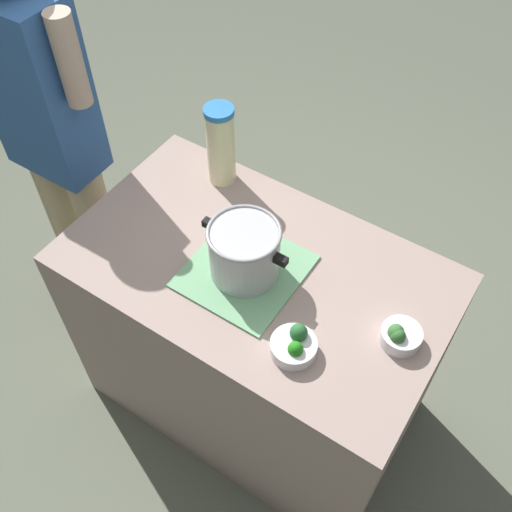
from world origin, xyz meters
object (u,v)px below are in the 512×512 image
object	(u,v)px
lemonade_pitcher	(221,145)
person_cook	(54,139)
cooking_pot	(244,251)
broccoli_bowl_front	(294,345)
broccoli_bowl_center	(400,336)

from	to	relation	value
lemonade_pitcher	person_cook	xyz separation A→B (m)	(0.60, 0.20, -0.11)
lemonade_pitcher	cooking_pot	bearing A→B (deg)	134.67
lemonade_pitcher	person_cook	size ratio (longest dim) A/B	0.18
lemonade_pitcher	broccoli_bowl_front	xyz separation A→B (m)	(-0.56, 0.45, -0.12)
broccoli_bowl_center	person_cook	xyz separation A→B (m)	(1.38, -0.06, 0.01)
cooking_pot	lemonade_pitcher	xyz separation A→B (m)	(0.29, -0.30, 0.05)
lemonade_pitcher	person_cook	world-z (taller)	person_cook
cooking_pot	broccoli_bowl_front	world-z (taller)	cooking_pot
broccoli_bowl_center	person_cook	world-z (taller)	person_cook
lemonade_pitcher	person_cook	bearing A→B (deg)	18.47
broccoli_bowl_front	person_cook	size ratio (longest dim) A/B	0.08
broccoli_bowl_front	broccoli_bowl_center	size ratio (longest dim) A/B	1.13
cooking_pot	person_cook	distance (m)	0.90
broccoli_bowl_front	lemonade_pitcher	bearing A→B (deg)	-38.75
lemonade_pitcher	broccoli_bowl_center	distance (m)	0.84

